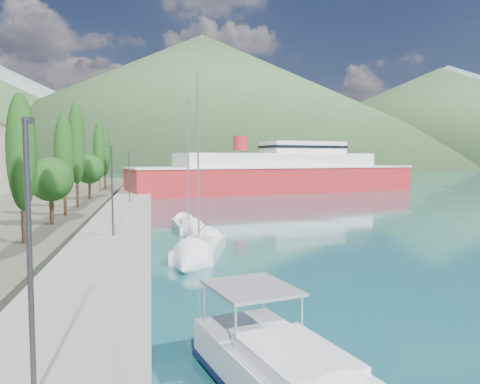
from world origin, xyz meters
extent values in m
plane|color=#18565D|center=(0.00, 120.00, 0.00)|extent=(1400.00, 1400.00, 0.00)
cube|color=gray|center=(-9.00, 26.00, 0.40)|extent=(5.00, 88.00, 0.80)
cone|color=slate|center=(80.00, 680.00, 90.00)|extent=(760.00, 760.00, 180.00)
cone|color=slate|center=(420.00, 600.00, 70.00)|extent=(640.00, 640.00, 140.00)
cone|color=#3B5A31|center=(40.00, 400.00, 57.50)|extent=(480.00, 480.00, 115.00)
cone|color=#3B5A31|center=(260.00, 380.00, 45.00)|extent=(420.00, 420.00, 90.00)
cylinder|color=#47301E|center=(-14.26, 11.07, 1.72)|extent=(0.30, 0.30, 2.05)
ellipsoid|color=#184113|center=(-14.26, 11.07, 6.38)|extent=(1.80, 1.80, 7.27)
cylinder|color=#47301E|center=(-14.26, 19.43, 1.81)|extent=(0.36, 0.36, 2.21)
sphere|color=#184113|center=(-14.26, 19.43, 4.32)|extent=(3.54, 3.54, 3.54)
cylinder|color=#47301E|center=(-14.26, 25.49, 1.73)|extent=(0.30, 0.30, 2.05)
ellipsoid|color=#184113|center=(-14.26, 25.49, 6.40)|extent=(1.80, 1.80, 7.28)
cylinder|color=#47301E|center=(-14.26, 32.91, 1.94)|extent=(0.30, 0.30, 2.49)
ellipsoid|color=#184113|center=(-14.26, 32.91, 7.59)|extent=(1.80, 1.80, 8.81)
cylinder|color=#47301E|center=(-14.26, 43.07, 1.89)|extent=(0.36, 0.36, 2.39)
sphere|color=#184113|center=(-14.26, 43.07, 4.61)|extent=(3.82, 3.82, 3.82)
cylinder|color=#47301E|center=(-14.26, 55.24, 1.89)|extent=(0.30, 0.30, 2.38)
ellipsoid|color=#184113|center=(-14.26, 55.24, 7.29)|extent=(1.80, 1.80, 8.43)
cylinder|color=#47301E|center=(-14.26, 64.10, 1.83)|extent=(0.30, 0.30, 2.26)
ellipsoid|color=#184113|center=(-14.26, 64.10, 6.97)|extent=(1.80, 1.80, 8.02)
cylinder|color=#2D2D33|center=(-9.00, -9.31, 3.80)|extent=(0.12, 0.12, 6.00)
cube|color=#2D2D33|center=(-9.00, -9.06, 6.80)|extent=(0.15, 0.50, 0.12)
cylinder|color=#2D2D33|center=(-9.00, 12.36, 3.80)|extent=(0.12, 0.12, 6.00)
cube|color=#2D2D33|center=(-9.00, 12.61, 6.80)|extent=(0.15, 0.50, 0.12)
cylinder|color=#2D2D33|center=(-9.00, 37.29, 3.80)|extent=(0.12, 0.12, 6.00)
cube|color=#2D2D33|center=(-9.00, 37.54, 6.80)|extent=(0.15, 0.50, 0.12)
cube|color=silver|center=(-3.35, -8.84, 0.70)|extent=(3.79, 6.53, 1.03)
cube|color=silver|center=(-3.18, -9.56, 1.36)|extent=(2.59, 3.36, 0.37)
cube|color=slate|center=(-3.73, -7.24, 2.39)|extent=(2.67, 2.97, 0.09)
cube|color=silver|center=(-3.53, 8.72, 0.27)|extent=(4.05, 6.56, 0.98)
cube|color=silver|center=(-3.64, 8.33, 0.92)|extent=(2.10, 2.76, 0.38)
cylinder|color=silver|center=(-3.64, 8.33, 5.92)|extent=(0.12, 0.12, 10.32)
cone|color=silver|center=(-4.59, 4.95, 0.27)|extent=(3.18, 3.42, 2.50)
cube|color=silver|center=(-3.43, 19.19, 0.23)|extent=(2.52, 6.03, 0.83)
cube|color=silver|center=(-3.40, 18.80, 0.79)|extent=(1.43, 2.44, 0.32)
cylinder|color=silver|center=(-3.40, 18.80, 5.74)|extent=(0.12, 0.12, 10.18)
cone|color=silver|center=(-3.18, 15.42, 0.23)|extent=(2.31, 2.89, 2.13)
cube|color=maroon|center=(15.36, 59.81, 1.95)|extent=(52.50, 22.22, 4.97)
cube|color=silver|center=(15.36, 59.81, 4.43)|extent=(52.92, 22.62, 0.27)
cube|color=silver|center=(15.36, 59.81, 5.50)|extent=(36.57, 16.78, 2.66)
cube|color=silver|center=(20.54, 61.04, 7.89)|extent=(15.53, 9.74, 2.13)
cylinder|color=maroon|center=(8.46, 58.18, 8.51)|extent=(2.31, 2.31, 2.48)
camera|label=1|loc=(-6.45, -19.76, 5.99)|focal=35.00mm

